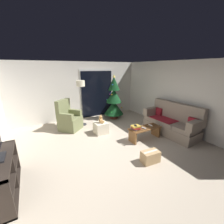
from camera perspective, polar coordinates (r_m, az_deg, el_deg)
name	(u,v)px	position (r m, az deg, el deg)	size (l,w,h in m)	color
ground_plane	(112,148)	(4.41, -0.11, -13.75)	(7.00, 7.00, 0.00)	#B2A38E
wall_back	(78,91)	(6.71, -13.04, 7.97)	(5.72, 0.12, 2.50)	silver
wall_right	(181,97)	(5.84, 25.35, 5.46)	(0.12, 6.00, 2.50)	silver
patio_door_frame	(97,93)	(6.96, -5.85, 7.38)	(1.60, 0.02, 2.20)	silver
patio_door_glass	(97,94)	(6.95, -5.78, 6.95)	(1.50, 0.02, 2.10)	black
couch	(171,123)	(5.55, 22.15, -3.85)	(0.87, 1.97, 1.08)	gray
coffee_table	(145,131)	(4.89, 12.66, -7.38)	(1.10, 0.40, 0.41)	brown
remote_white	(151,125)	(5.04, 14.81, -5.01)	(0.04, 0.16, 0.02)	silver
remote_silver	(144,128)	(4.76, 12.28, -6.13)	(0.04, 0.16, 0.02)	#ADADB2
book_stack	(136,127)	(4.61, 9.25, -5.96)	(0.28, 0.26, 0.13)	#4C4C51
cell_phone	(136,126)	(4.57, 9.18, -5.22)	(0.07, 0.14, 0.01)	black
christmas_tree	(114,100)	(6.53, 0.73, 4.76)	(0.86, 0.86, 1.97)	#4C1E19
armchair	(69,119)	(5.70, -16.44, -2.71)	(0.97, 0.97, 1.13)	olive
floor_lamp	(81,88)	(5.76, -12.08, 9.17)	(0.32, 0.32, 1.78)	#2D2D30
media_shelf	(1,180)	(3.48, -37.31, -20.22)	(0.40, 1.40, 0.74)	black
ottoman	(101,128)	(5.24, -4.37, -6.19)	(0.44, 0.44, 0.39)	beige
teddy_bear_honey	(101,119)	(5.12, -4.34, -2.93)	(0.21, 0.21, 0.29)	tan
teddy_bear_cream_by_tree	(100,120)	(6.26, -4.65, -2.98)	(0.21, 0.21, 0.29)	beige
cardboard_box_taped_mid_floor	(150,157)	(3.89, 14.72, -16.50)	(0.46, 0.30, 0.30)	tan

